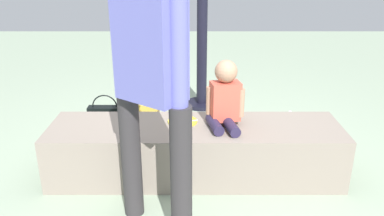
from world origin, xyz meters
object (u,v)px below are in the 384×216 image
handbag_black_leather (104,117)px  handbag_brown_canvas (168,127)px  adult_standing (149,61)px  party_cup_red (139,107)px  water_bottle_near_gift (240,137)px  water_bottle_far_side (287,123)px  cake_plate (181,119)px  child_seated (223,98)px  gift_bag (147,116)px

handbag_black_leather → handbag_brown_canvas: bearing=-23.6°
adult_standing → party_cup_red: adult_standing is taller
water_bottle_near_gift → water_bottle_far_side: size_ratio=0.82×
handbag_brown_canvas → cake_plate: bearing=-76.0°
cake_plate → party_cup_red: size_ratio=2.10×
adult_standing → handbag_black_leather: size_ratio=5.13×
child_seated → gift_bag: bearing=127.7°
adult_standing → handbag_black_leather: (-0.62, 1.45, -0.93)m
adult_standing → handbag_brown_canvas: bearing=89.0°
water_bottle_near_gift → party_cup_red: (-0.99, 0.81, -0.03)m
adult_standing → gift_bag: (-0.20, 1.45, -0.92)m
handbag_black_leather → child_seated: bearing=-38.2°
gift_bag → handbag_brown_canvas: 0.35m
child_seated → handbag_black_leather: size_ratio=1.42×
adult_standing → gift_bag: 1.73m
gift_bag → party_cup_red: size_ratio=2.71×
handbag_brown_canvas → gift_bag: bearing=127.9°
cake_plate → water_bottle_far_side: size_ratio=0.98×
cake_plate → handbag_brown_canvas: size_ratio=0.62×
child_seated → water_bottle_far_side: bearing=46.5°
adult_standing → water_bottle_far_side: bearing=49.4°
water_bottle_near_gift → water_bottle_far_side: water_bottle_far_side is taller
cake_plate → handbag_black_leather: (-0.77, 0.79, -0.31)m
adult_standing → water_bottle_near_gift: bearing=58.3°
water_bottle_far_side → handbag_brown_canvas: 1.12m
water_bottle_near_gift → handbag_black_leather: (-1.27, 0.40, 0.03)m
gift_bag → handbag_black_leather: 0.42m
water_bottle_far_side → handbag_black_leather: (-1.75, 0.13, 0.01)m
water_bottle_near_gift → party_cup_red: size_ratio=1.76×
water_bottle_far_side → gift_bag: bearing=174.2°
adult_standing → cake_plate: size_ratio=7.76×
child_seated → gift_bag: 1.18m
handbag_brown_canvas → child_seated: bearing=-52.5°
child_seated → gift_bag: child_seated is taller
water_bottle_far_side → handbag_black_leather: size_ratio=0.67×
adult_standing → handbag_brown_canvas: size_ratio=4.79×
child_seated → water_bottle_far_side: child_seated is taller
cake_plate → gift_bag: bearing=113.5°
water_bottle_near_gift → gift_bag: bearing=154.9°
handbag_brown_canvas → water_bottle_far_side: bearing=7.4°
gift_bag → water_bottle_far_side: (1.33, -0.14, -0.02)m
party_cup_red → water_bottle_near_gift: bearing=-39.4°
handbag_black_leather → handbag_brown_canvas: (0.64, -0.28, 0.01)m
adult_standing → party_cup_red: bearing=100.3°
handbag_brown_canvas → handbag_black_leather: bearing=156.4°
water_bottle_far_side → party_cup_red: bearing=159.4°
gift_bag → adult_standing: bearing=-82.2°
cake_plate → party_cup_red: 1.36m
adult_standing → party_cup_red: (-0.34, 1.87, -1.00)m
water_bottle_far_side → handbag_black_leather: bearing=175.6°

